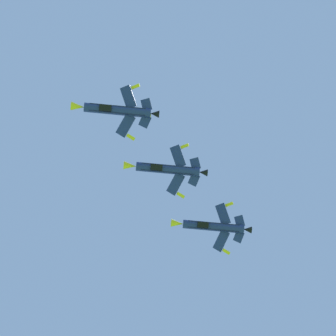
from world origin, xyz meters
TOP-DOWN VIEW (x-y plane):
  - fighter_jet_lead at (7.91, 42.55)m, footprint 15.74×8.92m
  - fighter_jet_left_wing at (20.76, 50.93)m, footprint 15.74×8.97m
  - fighter_jet_right_wing at (33.62, 59.60)m, footprint 15.74×8.62m

SIDE VIEW (x-z plane):
  - fighter_jet_lead at x=7.91m, z-range 128.11..133.82m
  - fighter_jet_left_wing at x=20.76m, z-range 130.01..135.64m
  - fighter_jet_right_wing at x=33.62m, z-range 130.56..136.73m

